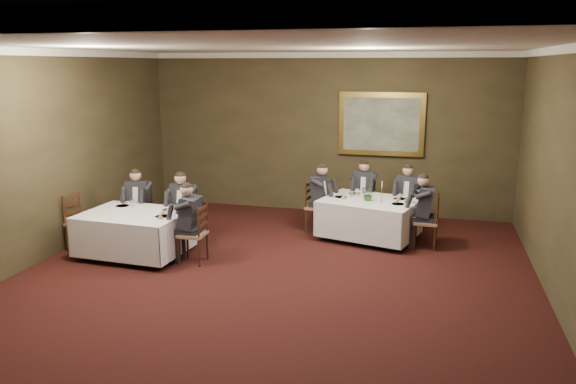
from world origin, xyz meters
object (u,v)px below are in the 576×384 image
at_px(diner_main_backleft, 364,200).
at_px(chair_sec_endright, 194,246).
at_px(chair_main_backleft, 363,211).
at_px(candlestick, 382,194).
at_px(chair_main_endleft, 317,217).
at_px(table_main, 369,216).
at_px(chair_sec_backleft, 140,224).
at_px(chair_main_endright, 426,233).
at_px(chair_sec_endleft, 82,234).
at_px(diner_sec_endright, 192,233).
at_px(chair_sec_backright, 185,228).
at_px(diner_main_endright, 426,220).
at_px(diner_main_endleft, 318,206).
at_px(table_second, 135,230).
at_px(diner_sec_backright, 184,216).
at_px(chair_main_backright, 407,217).
at_px(diner_main_backright, 407,206).
at_px(painting, 381,124).
at_px(centerpiece, 368,194).
at_px(diner_sec_backleft, 139,212).

distance_m(diner_main_backleft, chair_sec_endright, 3.88).
height_order(chair_main_backleft, candlestick, candlestick).
bearing_deg(chair_main_endleft, candlestick, 79.40).
xyz_separation_m(table_main, chair_main_endleft, (-1.06, 0.28, -0.17)).
distance_m(chair_sec_backleft, chair_sec_endright, 1.82).
relative_size(chair_main_endright, chair_sec_endleft, 1.00).
xyz_separation_m(chair_main_endright, diner_sec_endright, (-3.76, -1.75, 0.23)).
height_order(diner_main_backleft, chair_sec_backright, diner_main_backleft).
bearing_deg(diner_main_endright, chair_main_backleft, 47.70).
xyz_separation_m(diner_main_endright, chair_sec_endleft, (-5.96, -1.64, -0.23)).
height_order(chair_main_backleft, diner_main_endleft, diner_main_endleft).
height_order(table_main, table_second, same).
xyz_separation_m(diner_main_endright, candlestick, (-0.82, 0.13, 0.40)).
distance_m(chair_main_backleft, chair_main_endleft, 1.09).
bearing_deg(table_main, chair_main_backleft, 103.02).
bearing_deg(diner_sec_backright, chair_sec_backleft, 0.02).
bearing_deg(diner_main_backleft, table_second, 41.39).
xyz_separation_m(diner_main_endright, chair_sec_backleft, (-5.27, -0.77, -0.23)).
relative_size(chair_main_endleft, diner_sec_backright, 0.74).
relative_size(chair_main_backleft, chair_main_backright, 1.00).
height_order(diner_main_backright, candlestick, diner_main_backright).
xyz_separation_m(table_second, chair_main_backleft, (3.58, 2.95, -0.17)).
xyz_separation_m(diner_main_backright, chair_sec_backright, (-3.95, -1.82, -0.23)).
bearing_deg(diner_sec_backright, chair_main_backright, -151.20).
bearing_deg(diner_main_endright, chair_sec_endright, 117.36).
height_order(chair_main_endright, chair_sec_backright, same).
height_order(diner_main_backright, chair_sec_endright, diner_main_backright).
relative_size(table_main, diner_main_endleft, 1.49).
height_order(table_second, painting, painting).
xyz_separation_m(diner_sec_backright, centerpiece, (3.26, 1.03, 0.39)).
xyz_separation_m(chair_main_endleft, chair_sec_backright, (-2.22, -1.37, 0.00)).
distance_m(chair_main_backleft, chair_sec_backleft, 4.48).
height_order(chair_main_backleft, painting, painting).
bearing_deg(diner_main_endright, centerpiece, 81.87).
relative_size(chair_main_backright, chair_main_endleft, 1.00).
relative_size(chair_sec_backleft, diner_sec_endright, 0.74).
bearing_deg(chair_main_endright, table_second, 111.45).
xyz_separation_m(diner_main_backright, chair_sec_endleft, (-5.58, -2.64, -0.23)).
bearing_deg(chair_sec_endright, chair_main_endright, -66.20).
xyz_separation_m(chair_sec_backright, candlestick, (3.51, 0.95, 0.63)).
bearing_deg(diner_main_backleft, diner_main_backright, 167.29).
relative_size(diner_sec_backleft, diner_sec_endright, 1.00).
distance_m(chair_sec_backleft, painting, 5.38).
relative_size(diner_main_endright, diner_sec_backright, 1.00).
distance_m(chair_sec_endright, centerpiece, 3.36).
xyz_separation_m(table_second, candlestick, (4.03, 1.83, 0.47)).
relative_size(diner_sec_backleft, chair_sec_backright, 1.35).
xyz_separation_m(table_second, chair_sec_backleft, (-0.43, 0.93, -0.17)).
height_order(table_main, diner_main_endleft, diner_main_endleft).
bearing_deg(diner_sec_endright, chair_sec_endright, -90.00).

